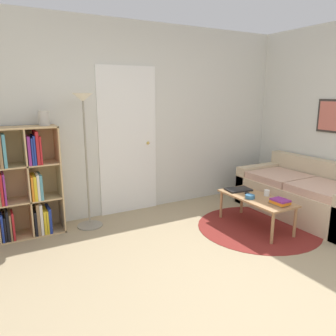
{
  "coord_description": "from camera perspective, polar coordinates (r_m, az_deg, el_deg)",
  "views": [
    {
      "loc": [
        -1.83,
        -1.74,
        1.66
      ],
      "look_at": [
        -0.11,
        1.36,
        0.85
      ],
      "focal_mm": 35.0,
      "sensor_mm": 36.0,
      "label": 1
    }
  ],
  "objects": [
    {
      "name": "vase_on_shelf",
      "position": [
        4.07,
        -20.78,
        8.12
      ],
      "size": [
        0.12,
        0.12,
        0.17
      ],
      "color": "#B7B2A8",
      "rests_on": "bookshelf"
    },
    {
      "name": "couch",
      "position": [
        4.97,
        22.87,
        -4.38
      ],
      "size": [
        0.9,
        1.78,
        0.74
      ],
      "color": "#CCB793",
      "rests_on": "ground_plane"
    },
    {
      "name": "wall_right",
      "position": [
        5.19,
        26.06,
        7.62
      ],
      "size": [
        0.08,
        5.47,
        2.6
      ],
      "color": "silver",
      "rests_on": "ground_plane"
    },
    {
      "name": "book_stack_on_table",
      "position": [
        4.03,
        18.91,
        -5.62
      ],
      "size": [
        0.16,
        0.21,
        0.07
      ],
      "color": "olive",
      "rests_on": "coffee_table"
    },
    {
      "name": "cup",
      "position": [
        4.32,
        16.81,
        -4.18
      ],
      "size": [
        0.07,
        0.07,
        0.08
      ],
      "color": "white",
      "rests_on": "coffee_table"
    },
    {
      "name": "coffee_table",
      "position": [
        4.26,
        15.09,
        -5.46
      ],
      "size": [
        0.44,
        1.0,
        0.39
      ],
      "color": "#AD7F51",
      "rests_on": "ground_plane"
    },
    {
      "name": "bookshelf",
      "position": [
        4.16,
        -25.87,
        -2.82
      ],
      "size": [
        1.08,
        0.34,
        1.29
      ],
      "color": "tan",
      "rests_on": "ground_plane"
    },
    {
      "name": "remote",
      "position": [
        4.29,
        13.94,
        -4.54
      ],
      "size": [
        0.1,
        0.18,
        0.02
      ],
      "color": "black",
      "rests_on": "coffee_table"
    },
    {
      "name": "floor_lamp",
      "position": [
        4.07,
        -14.34,
        6.58
      ],
      "size": [
        0.32,
        0.32,
        1.66
      ],
      "color": "gray",
      "rests_on": "ground_plane"
    },
    {
      "name": "wall_back",
      "position": [
        4.62,
        -5.78,
        8.22
      ],
      "size": [
        7.76,
        0.11,
        2.6
      ],
      "color": "silver",
      "rests_on": "ground_plane"
    },
    {
      "name": "ground_plane",
      "position": [
        3.02,
        15.53,
        -20.99
      ],
      "size": [
        14.0,
        14.0,
        0.0
      ],
      "primitive_type": "plane",
      "color": "tan"
    },
    {
      "name": "laptop",
      "position": [
        4.48,
        12.17,
        -3.68
      ],
      "size": [
        0.35,
        0.25,
        0.02
      ],
      "color": "black",
      "rests_on": "coffee_table"
    },
    {
      "name": "rug",
      "position": [
        4.37,
        15.38,
        -9.87
      ],
      "size": [
        1.51,
        1.51,
        0.01
      ],
      "color": "maroon",
      "rests_on": "ground_plane"
    },
    {
      "name": "bowl",
      "position": [
        4.17,
        14.09,
        -4.86
      ],
      "size": [
        0.12,
        0.12,
        0.05
      ],
      "color": "teal",
      "rests_on": "coffee_table"
    }
  ]
}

